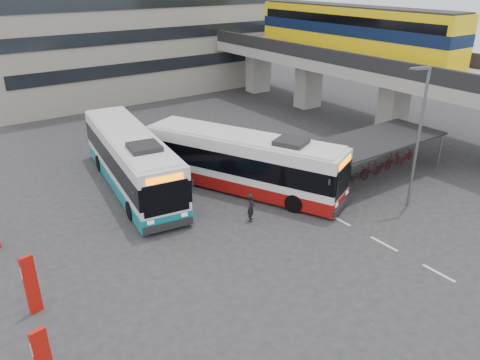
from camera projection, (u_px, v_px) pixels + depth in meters
ground at (305, 234)px, 23.87m from camera, size 120.00×120.00×0.00m
viaduct at (355, 49)px, 39.73m from camera, size 8.00×32.00×9.68m
bike_shelter at (371, 156)px, 30.06m from camera, size 10.00×4.00×2.54m
road_markings at (384, 244)px, 22.97m from camera, size 0.15×7.60×0.01m
bus_main at (242, 162)px, 28.14m from camera, size 7.73×12.56×3.72m
bus_teal at (131, 160)px, 28.37m from camera, size 4.53×13.04×3.78m
pedestrian at (251, 207)px, 24.80m from camera, size 0.67×0.67×1.58m
lamp_post at (418, 130)px, 24.95m from camera, size 1.36×0.53×7.89m
sign_totem_mid at (31, 284)px, 17.91m from camera, size 0.55×0.26×2.53m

